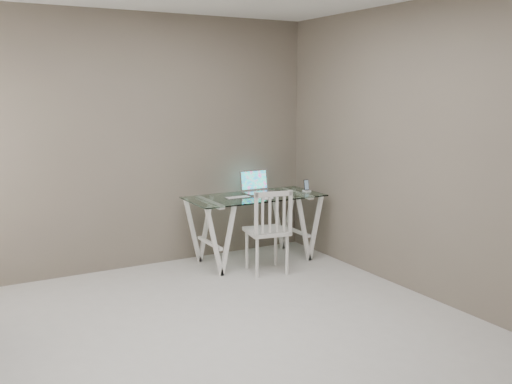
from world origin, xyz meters
The scene contains 7 objects.
room centered at (-0.06, 0.02, 1.72)m, with size 4.50×4.52×2.71m.
desk centered at (1.15, 1.78, 0.38)m, with size 1.50×0.70×0.75m.
chair centered at (1.07, 1.32, 0.49)m, with size 0.47×0.47×0.90m.
laptop centered at (1.28, 1.95, 0.81)m, with size 0.35×0.29×0.25m.
keyboard centered at (0.93, 1.77, 0.75)m, with size 0.27×0.12×0.01m, color silver.
mouse centered at (1.16, 1.49, 0.76)m, with size 0.12×0.07×0.04m, color silver.
phone_dock centered at (1.80, 1.72, 0.78)m, with size 0.07×0.07×0.14m.
Camera 1 is at (-1.87, -3.62, 1.90)m, focal length 40.00 mm.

